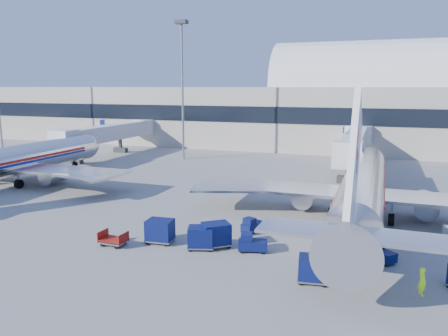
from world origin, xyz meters
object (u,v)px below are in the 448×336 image
at_px(cart_solo_near, 313,269).
at_px(ramp_worker, 422,281).
at_px(tug_lead, 252,243).
at_px(cart_open_red, 114,241).
at_px(cart_train_a, 216,234).
at_px(jetbridge_near, 354,142).
at_px(airliner_mid, 7,162).
at_px(mast_west, 182,70).
at_px(tug_left, 252,225).
at_px(airliner_main, 362,189).
at_px(cart_train_b, 201,237).
at_px(jetbridge_mid, 113,133).
at_px(tug_right, 380,253).
at_px(cart_train_c, 160,231).

bearing_deg(cart_solo_near, ramp_worker, -3.54).
bearing_deg(tug_lead, cart_solo_near, -49.70).
relative_size(tug_lead, cart_open_red, 1.14).
height_order(cart_train_a, cart_open_red, cart_train_a).
bearing_deg(cart_open_red, cart_solo_near, -2.73).
xyz_separation_m(tug_lead, cart_solo_near, (5.09, -3.69, 0.26)).
distance_m(tug_lead, ramp_worker, 11.80).
bearing_deg(jetbridge_near, airliner_mid, -146.41).
xyz_separation_m(cart_open_red, ramp_worker, (21.70, -0.77, 0.46)).
distance_m(mast_west, tug_left, 41.42).
xyz_separation_m(airliner_main, cart_open_red, (-17.58, -13.56, -2.54)).
bearing_deg(cart_train_b, cart_solo_near, -36.09).
bearing_deg(jetbridge_mid, airliner_mid, -84.78).
height_order(mast_west, tug_right, mast_west).
bearing_deg(cart_train_a, jetbridge_near, 39.42).
bearing_deg(cart_solo_near, mast_west, 116.81).
bearing_deg(airliner_mid, jetbridge_near, 33.59).
xyz_separation_m(airliner_main, cart_solo_near, (-2.13, -14.80, -2.03)).
relative_size(airliner_main, tug_left, 16.54).
xyz_separation_m(airliner_main, cart_train_a, (-10.05, -11.12, -1.93)).
relative_size(tug_lead, ramp_worker, 1.38).
xyz_separation_m(airliner_mid, cart_train_a, (31.95, -11.12, -1.93)).
bearing_deg(ramp_worker, airliner_main, -7.15).
bearing_deg(cart_train_b, tug_right, -8.42).
distance_m(jetbridge_near, tug_lead, 37.86).
relative_size(tug_left, cart_solo_near, 1.08).
xyz_separation_m(airliner_mid, tug_lead, (34.78, -11.11, -2.29)).
distance_m(jetbridge_near, cart_train_c, 40.06).
distance_m(airliner_main, cart_solo_near, 15.09).
height_order(jetbridge_near, tug_left, jetbridge_near).
distance_m(mast_west, cart_solo_near, 50.93).
height_order(airliner_mid, jetbridge_near, airliner_mid).
distance_m(cart_train_a, cart_solo_near, 8.74).
height_order(tug_lead, tug_right, tug_lead).
relative_size(mast_west, cart_train_b, 9.73).
xyz_separation_m(cart_train_b, cart_solo_near, (8.85, -2.87, -0.02)).
distance_m(tug_lead, cart_open_red, 10.65).
bearing_deg(airliner_mid, cart_train_c, -23.17).
distance_m(jetbridge_mid, ramp_worker, 63.37).
relative_size(airliner_mid, mast_west, 1.65).
height_order(jetbridge_mid, cart_train_b, jetbridge_mid).
bearing_deg(airliner_mid, ramp_worker, -17.26).
relative_size(tug_lead, cart_train_a, 0.87).
relative_size(airliner_mid, cart_open_red, 18.13).
distance_m(airliner_main, cart_train_a, 15.11).
bearing_deg(mast_west, cart_open_red, -72.35).
height_order(jetbridge_mid, cart_solo_near, jetbridge_mid).
height_order(airliner_main, cart_train_a, airliner_main).
bearing_deg(cart_train_b, cart_open_red, 175.79).
xyz_separation_m(jetbridge_mid, tug_left, (35.97, -33.19, -3.33)).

